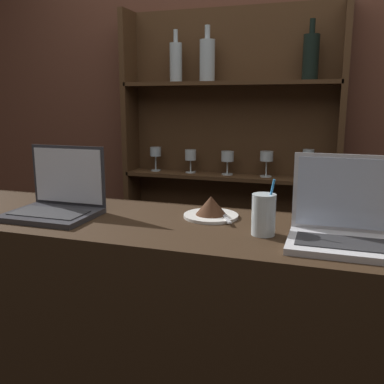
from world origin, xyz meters
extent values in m
cube|color=black|center=(0.00, 0.25, 0.55)|extent=(1.97, 0.50, 1.09)
cube|color=brown|center=(0.00, 1.35, 1.35)|extent=(7.00, 0.06, 2.70)
cube|color=#472D19|center=(-0.69, 1.23, 0.98)|extent=(0.03, 0.18, 1.96)
cube|color=#472D19|center=(0.44, 1.23, 0.98)|extent=(0.03, 0.18, 1.96)
cube|color=#472D19|center=(-0.13, 1.31, 0.98)|extent=(1.16, 0.02, 1.96)
cube|color=#472D19|center=(-0.13, 1.23, 0.59)|extent=(1.12, 0.18, 0.02)
cube|color=#472D19|center=(-0.13, 1.23, 1.08)|extent=(1.12, 0.18, 0.02)
cube|color=#472D19|center=(-0.13, 1.23, 1.56)|extent=(1.12, 0.18, 0.02)
cylinder|color=silver|center=(-0.54, 1.23, 1.09)|extent=(0.06, 0.06, 0.01)
cylinder|color=silver|center=(-0.54, 1.23, 1.13)|extent=(0.01, 0.01, 0.08)
cylinder|color=silver|center=(-0.54, 1.23, 1.20)|extent=(0.06, 0.06, 0.05)
cylinder|color=silver|center=(-0.33, 1.23, 1.09)|extent=(0.06, 0.06, 0.01)
cylinder|color=silver|center=(-0.33, 1.23, 1.12)|extent=(0.01, 0.01, 0.06)
cylinder|color=silver|center=(-0.33, 1.23, 1.19)|extent=(0.06, 0.06, 0.06)
cylinder|color=silver|center=(-0.13, 1.23, 1.09)|extent=(0.06, 0.06, 0.01)
cylinder|color=silver|center=(-0.13, 1.23, 1.13)|extent=(0.01, 0.01, 0.07)
cylinder|color=silver|center=(-0.13, 1.23, 1.19)|extent=(0.07, 0.07, 0.05)
cylinder|color=silver|center=(0.08, 1.23, 1.09)|extent=(0.06, 0.06, 0.01)
cylinder|color=silver|center=(0.08, 1.23, 1.13)|extent=(0.01, 0.01, 0.08)
cylinder|color=silver|center=(0.08, 1.23, 1.20)|extent=(0.07, 0.07, 0.05)
cylinder|color=silver|center=(0.29, 1.23, 1.09)|extent=(0.05, 0.05, 0.01)
cylinder|color=silver|center=(0.29, 1.23, 1.13)|extent=(0.01, 0.01, 0.08)
cylinder|color=silver|center=(0.29, 1.23, 1.20)|extent=(0.06, 0.06, 0.07)
cylinder|color=#B2C1C6|center=(-0.24, 1.23, 1.68)|extent=(0.08, 0.08, 0.21)
cylinder|color=#B2C1C6|center=(-0.24, 1.23, 1.82)|extent=(0.03, 0.03, 0.07)
cylinder|color=#B2C1C6|center=(-0.42, 1.23, 1.68)|extent=(0.07, 0.07, 0.20)
cylinder|color=#B2C1C6|center=(-0.42, 1.23, 1.81)|extent=(0.02, 0.02, 0.07)
cylinder|color=black|center=(0.28, 1.23, 1.68)|extent=(0.08, 0.08, 0.21)
cylinder|color=black|center=(0.28, 1.23, 1.82)|extent=(0.03, 0.03, 0.07)
cube|color=#333338|center=(-0.48, 0.18, 1.10)|extent=(0.29, 0.23, 0.02)
cube|color=#28282B|center=(-0.48, 0.17, 1.11)|extent=(0.25, 0.12, 0.00)
cube|color=#333338|center=(-0.48, 0.29, 1.22)|extent=(0.29, 0.00, 0.21)
cube|color=white|center=(-0.48, 0.29, 1.22)|extent=(0.27, 0.01, 0.19)
cube|color=silver|center=(0.46, 0.16, 1.10)|extent=(0.31, 0.21, 0.02)
cube|color=#28282B|center=(0.46, 0.15, 1.11)|extent=(0.26, 0.12, 0.00)
cube|color=silver|center=(0.46, 0.27, 1.22)|extent=(0.31, 0.00, 0.22)
cube|color=silver|center=(0.46, 0.26, 1.22)|extent=(0.28, 0.01, 0.20)
cylinder|color=silver|center=(0.03, 0.35, 1.10)|extent=(0.19, 0.19, 0.01)
cone|color=#422616|center=(0.03, 0.35, 1.13)|extent=(0.10, 0.10, 0.06)
cube|color=#B7B7BC|center=(0.08, 0.34, 1.10)|extent=(0.08, 0.16, 0.00)
cylinder|color=silver|center=(0.23, 0.21, 1.15)|extent=(0.07, 0.07, 0.12)
cylinder|color=#338CD8|center=(0.24, 0.21, 1.18)|extent=(0.04, 0.01, 0.17)
camera|label=1|loc=(0.41, -0.99, 1.48)|focal=40.00mm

